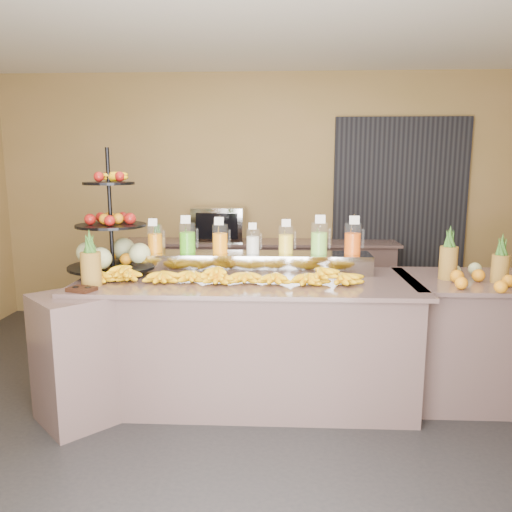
# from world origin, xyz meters

# --- Properties ---
(ground) EXTENTS (6.00, 6.00, 0.00)m
(ground) POSITION_xyz_m (0.00, 0.00, 0.00)
(ground) COLOR black
(ground) RESTS_ON ground
(room_envelope) EXTENTS (6.04, 5.02, 2.82)m
(room_envelope) POSITION_xyz_m (0.19, 0.79, 1.88)
(room_envelope) COLOR olive
(room_envelope) RESTS_ON ground
(buffet_counter) EXTENTS (2.75, 1.25, 0.93)m
(buffet_counter) POSITION_xyz_m (-0.12, 0.26, 0.47)
(buffet_counter) COLOR #896763
(buffet_counter) RESTS_ON ground
(right_counter) EXTENTS (1.08, 0.88, 0.93)m
(right_counter) POSITION_xyz_m (1.70, 0.40, 0.47)
(right_counter) COLOR #896763
(right_counter) RESTS_ON ground
(back_ledge) EXTENTS (3.10, 0.55, 0.93)m
(back_ledge) POSITION_xyz_m (0.00, 2.25, 0.47)
(back_ledge) COLOR #896763
(back_ledge) RESTS_ON ground
(pitcher_tray) EXTENTS (1.85, 0.30, 0.15)m
(pitcher_tray) POSITION_xyz_m (0.03, 0.58, 1.01)
(pitcher_tray) COLOR gray
(pitcher_tray) RESTS_ON buffet_counter
(juice_pitcher_orange_a) EXTENTS (0.12, 0.12, 0.29)m
(juice_pitcher_orange_a) POSITION_xyz_m (-0.75, 0.58, 1.18)
(juice_pitcher_orange_a) COLOR silver
(juice_pitcher_orange_a) RESTS_ON pitcher_tray
(juice_pitcher_green) EXTENTS (0.13, 0.13, 0.31)m
(juice_pitcher_green) POSITION_xyz_m (-0.49, 0.58, 1.19)
(juice_pitcher_green) COLOR silver
(juice_pitcher_green) RESTS_ON pitcher_tray
(juice_pitcher_orange_b) EXTENTS (0.12, 0.13, 0.30)m
(juice_pitcher_orange_b) POSITION_xyz_m (-0.23, 0.58, 1.18)
(juice_pitcher_orange_b) COLOR silver
(juice_pitcher_orange_b) RESTS_ON pitcher_tray
(juice_pitcher_milk) EXTENTS (0.11, 0.11, 0.26)m
(juice_pitcher_milk) POSITION_xyz_m (0.03, 0.58, 1.17)
(juice_pitcher_milk) COLOR silver
(juice_pitcher_milk) RESTS_ON pitcher_tray
(juice_pitcher_lemon) EXTENTS (0.12, 0.12, 0.29)m
(juice_pitcher_lemon) POSITION_xyz_m (0.29, 0.58, 1.18)
(juice_pitcher_lemon) COLOR silver
(juice_pitcher_lemon) RESTS_ON pitcher_tray
(juice_pitcher_lime) EXTENTS (0.13, 0.14, 0.32)m
(juice_pitcher_lime) POSITION_xyz_m (0.55, 0.58, 1.19)
(juice_pitcher_lime) COLOR silver
(juice_pitcher_lime) RESTS_ON pitcher_tray
(juice_pitcher_orange_c) EXTENTS (0.13, 0.14, 0.32)m
(juice_pitcher_orange_c) POSITION_xyz_m (0.81, 0.58, 1.19)
(juice_pitcher_orange_c) COLOR silver
(juice_pitcher_orange_c) RESTS_ON pitcher_tray
(banana_heap) EXTENTS (1.98, 0.18, 0.16)m
(banana_heap) POSITION_xyz_m (-0.20, 0.21, 0.99)
(banana_heap) COLOR #EDB60B
(banana_heap) RESTS_ON buffet_counter
(fruit_stand) EXTENTS (0.83, 0.83, 0.97)m
(fruit_stand) POSITION_xyz_m (-1.02, 0.48, 1.17)
(fruit_stand) COLOR black
(fruit_stand) RESTS_ON buffet_counter
(condiment_caddy) EXTENTS (0.20, 0.18, 0.03)m
(condiment_caddy) POSITION_xyz_m (-1.09, -0.11, 0.94)
(condiment_caddy) COLOR black
(condiment_caddy) RESTS_ON buffet_counter
(pineapple_left_a) EXTENTS (0.14, 0.14, 0.40)m
(pineapple_left_a) POSITION_xyz_m (-1.08, 0.05, 1.08)
(pineapple_left_a) COLOR brown
(pineapple_left_a) RESTS_ON buffet_counter
(pineapple_left_b) EXTENTS (0.13, 0.13, 0.40)m
(pineapple_left_b) POSITION_xyz_m (-0.79, 0.78, 1.08)
(pineapple_left_b) COLOR brown
(pineapple_left_b) RESTS_ON buffet_counter
(right_fruit_pile) EXTENTS (0.46, 0.44, 0.24)m
(right_fruit_pile) POSITION_xyz_m (1.63, 0.23, 1.01)
(right_fruit_pile) COLOR brown
(right_fruit_pile) RESTS_ON right_counter
(oven_warmer) EXTENTS (0.58, 0.41, 0.38)m
(oven_warmer) POSITION_xyz_m (-0.44, 2.25, 1.12)
(oven_warmer) COLOR gray
(oven_warmer) RESTS_ON back_ledge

